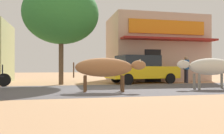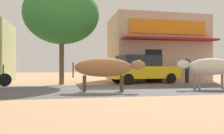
% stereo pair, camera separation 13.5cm
% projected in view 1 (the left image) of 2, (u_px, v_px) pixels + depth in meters
% --- Properties ---
extents(ground, '(80.00, 80.00, 0.00)m').
position_uv_depth(ground, '(100.00, 90.00, 9.71)').
color(ground, tan).
extents(asphalt_road, '(72.00, 5.31, 0.00)m').
position_uv_depth(asphalt_road, '(100.00, 89.00, 9.71)').
color(asphalt_road, '#514E51').
rests_on(asphalt_road, ground).
extents(storefront_right_club, '(6.62, 4.91, 4.59)m').
position_uv_depth(storefront_right_club, '(155.00, 49.00, 17.11)').
color(storefront_right_club, tan).
rests_on(storefront_right_club, ground).
extents(roadside_tree, '(4.11, 4.11, 5.51)m').
position_uv_depth(roadside_tree, '(61.00, 14.00, 12.67)').
color(roadside_tree, brown).
rests_on(roadside_tree, ground).
extents(parked_hatchback_car, '(4.40, 2.39, 1.64)m').
position_uv_depth(parked_hatchback_car, '(141.00, 69.00, 13.84)').
color(parked_hatchback_car, yellow).
rests_on(parked_hatchback_car, ground).
extents(cow_near_brown, '(2.78, 0.95, 1.29)m').
position_uv_depth(cow_near_brown, '(106.00, 68.00, 8.86)').
color(cow_near_brown, '#9C663F').
rests_on(cow_near_brown, ground).
extents(cow_far_dark, '(2.54, 1.07, 1.33)m').
position_uv_depth(cow_far_dark, '(209.00, 67.00, 10.13)').
color(cow_far_dark, beige).
rests_on(cow_far_dark, ground).
extents(pedestrian_by_shop, '(0.35, 0.61, 1.62)m').
position_uv_depth(pedestrian_by_shop, '(186.00, 67.00, 14.07)').
color(pedestrian_by_shop, '#262633').
rests_on(pedestrian_by_shop, ground).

